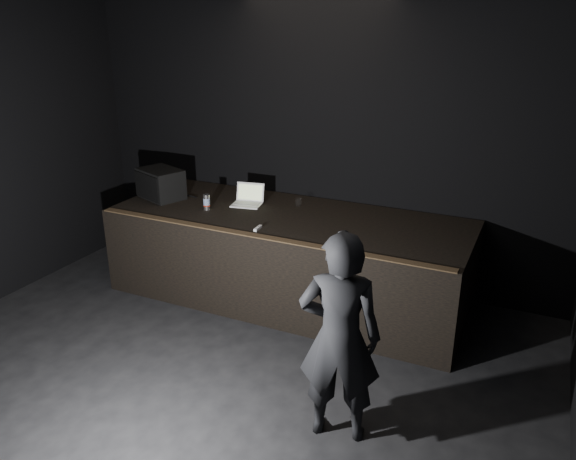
% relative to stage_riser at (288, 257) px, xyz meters
% --- Properties ---
extents(ground, '(7.00, 7.00, 0.00)m').
position_rel_stage_riser_xyz_m(ground, '(0.00, -2.73, -0.50)').
color(ground, black).
rests_on(ground, ground).
extents(room_walls, '(6.10, 7.10, 3.52)m').
position_rel_stage_riser_xyz_m(room_walls, '(0.00, -2.73, 1.52)').
color(room_walls, black).
rests_on(room_walls, ground).
extents(stage_riser, '(4.00, 1.50, 1.00)m').
position_rel_stage_riser_xyz_m(stage_riser, '(0.00, 0.00, 0.00)').
color(stage_riser, black).
rests_on(stage_riser, ground).
extents(riser_lip, '(3.92, 0.10, 0.01)m').
position_rel_stage_riser_xyz_m(riser_lip, '(0.00, -0.71, 0.51)').
color(riser_lip, brown).
rests_on(riser_lip, stage_riser).
extents(stage_monitor, '(0.63, 0.55, 0.36)m').
position_rel_stage_riser_xyz_m(stage_monitor, '(-1.67, -0.08, 0.68)').
color(stage_monitor, black).
rests_on(stage_monitor, stage_riser).
extents(cable, '(0.80, 0.17, 0.02)m').
position_rel_stage_riser_xyz_m(cable, '(-1.68, 0.17, 0.51)').
color(cable, black).
rests_on(cable, stage_riser).
extents(laptop, '(0.38, 0.36, 0.23)m').
position_rel_stage_riser_xyz_m(laptop, '(-0.60, 0.17, 0.56)').
color(laptop, white).
rests_on(laptop, stage_riser).
extents(beer_can, '(0.08, 0.08, 0.18)m').
position_rel_stage_riser_xyz_m(beer_can, '(-0.93, -0.22, 0.59)').
color(beer_can, silver).
rests_on(beer_can, stage_riser).
extents(plastic_cup, '(0.07, 0.07, 0.09)m').
position_rel_stage_riser_xyz_m(plastic_cup, '(-0.04, 0.35, 0.55)').
color(plastic_cup, white).
rests_on(plastic_cup, stage_riser).
extents(wii_remote, '(0.04, 0.15, 0.03)m').
position_rel_stage_riser_xyz_m(wii_remote, '(-0.10, -0.54, 0.51)').
color(wii_remote, silver).
rests_on(wii_remote, stage_riser).
extents(person, '(0.70, 0.54, 1.70)m').
position_rel_stage_riser_xyz_m(person, '(1.32, -1.92, 0.35)').
color(person, black).
rests_on(person, ground).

